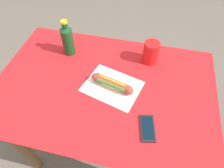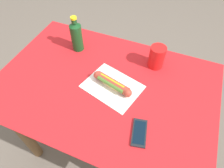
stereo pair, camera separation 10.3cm
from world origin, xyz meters
name	(u,v)px [view 2 (the right image)]	position (x,y,z in m)	size (l,w,h in m)	color
ground_plane	(107,142)	(0.00, 0.00, 0.00)	(6.00, 6.00, 0.00)	#6B6056
dining_table	(105,100)	(0.00, 0.00, 0.64)	(1.19, 0.81, 0.78)	brown
paper_wrapper	(112,87)	(-0.05, 0.00, 0.79)	(0.29, 0.22, 0.01)	white
hot_dog	(112,84)	(-0.05, 0.01, 0.81)	(0.24, 0.10, 0.05)	#E5BC75
cell_phone	(139,133)	(-0.26, 0.20, 0.79)	(0.09, 0.15, 0.01)	black
soda_bottle	(76,36)	(0.27, -0.21, 0.88)	(0.07, 0.07, 0.22)	#14471E
drinking_cup	(157,57)	(-0.22, -0.25, 0.85)	(0.09, 0.09, 0.13)	red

